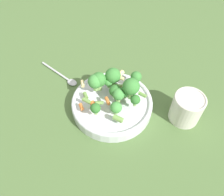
% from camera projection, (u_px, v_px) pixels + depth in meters
% --- Properties ---
extents(ground_plane, '(3.00, 3.00, 0.00)m').
position_uv_depth(ground_plane, '(112.00, 108.00, 0.67)').
color(ground_plane, '#4C6B38').
extents(bowl, '(0.24, 0.24, 0.04)m').
position_uv_depth(bowl, '(112.00, 104.00, 0.65)').
color(bowl, silver).
rests_on(bowl, ground_plane).
extents(pasta_salad, '(0.18, 0.20, 0.08)m').
position_uv_depth(pasta_salad, '(114.00, 87.00, 0.61)').
color(pasta_salad, '#8CB766').
rests_on(pasta_salad, bowl).
extents(cup, '(0.09, 0.09, 0.09)m').
position_uv_depth(cup, '(187.00, 108.00, 0.61)').
color(cup, silver).
rests_on(cup, ground_plane).
extents(spoon, '(0.17, 0.07, 0.01)m').
position_uv_depth(spoon, '(65.00, 78.00, 0.74)').
color(spoon, silver).
rests_on(spoon, ground_plane).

